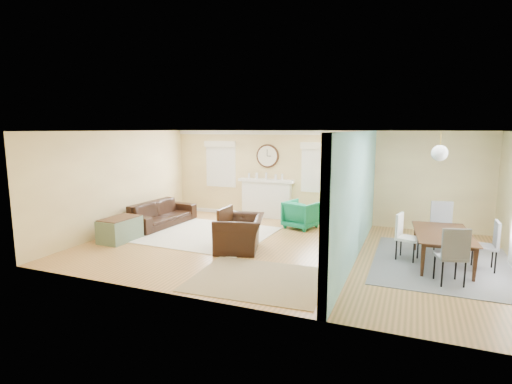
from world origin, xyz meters
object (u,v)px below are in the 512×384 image
(eames_chair, at_px, (240,233))
(credenza, at_px, (346,226))
(dining_table, at_px, (444,249))
(sofa, at_px, (161,214))
(green_chair, at_px, (301,214))

(eames_chair, bearing_deg, credenza, 108.45)
(eames_chair, distance_m, dining_table, 4.16)
(eames_chair, height_order, dining_table, eames_chair)
(sofa, distance_m, dining_table, 7.11)
(sofa, relative_size, credenza, 1.41)
(green_chair, height_order, dining_table, green_chair)
(sofa, bearing_deg, eames_chair, -109.91)
(eames_chair, xyz_separation_m, dining_table, (4.12, 0.60, -0.06))
(sofa, xyz_separation_m, eames_chair, (2.96, -1.27, 0.05))
(sofa, distance_m, eames_chair, 3.22)
(eames_chair, bearing_deg, dining_table, 81.63)
(credenza, distance_m, dining_table, 2.21)
(credenza, bearing_deg, sofa, -177.71)
(green_chair, distance_m, credenza, 1.66)
(green_chair, bearing_deg, eames_chair, 90.77)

